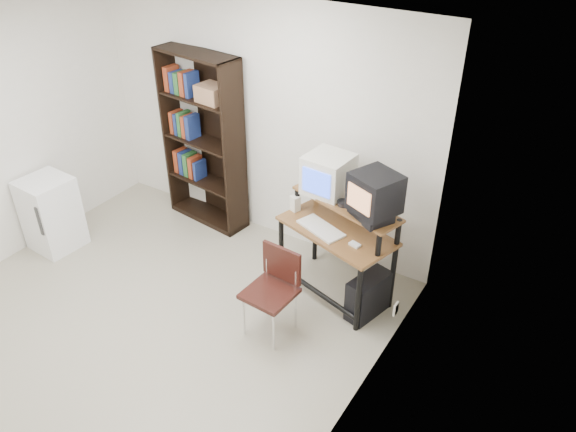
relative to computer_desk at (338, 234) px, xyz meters
The scene contains 18 objects.
floor 2.01m from the computer_desk, 131.48° to the right, with size 4.00×4.00×0.01m, color #B2AB93.
ceiling 2.70m from the computer_desk, 131.48° to the right, with size 4.00×4.00×0.01m, color white.
back_wall 1.52m from the computer_desk, 155.18° to the left, with size 4.00×0.01×2.60m, color white.
right_wall 1.72m from the computer_desk, 62.32° to the right, with size 0.01×4.00×2.60m, color white.
computer_desk is the anchor object (origin of this frame).
crt_monitor 0.56m from the computer_desk, 140.06° to the left, with size 0.43×0.43×0.38m.
vcr 0.46m from the computer_desk, ahead, with size 0.36×0.26×0.08m, color black.
crt_tv 0.64m from the computer_desk, ahead, with size 0.48×0.48×0.35m.
cd_spindle 0.32m from the computer_desk, 55.40° to the left, with size 0.12×0.12×0.05m, color #26262B.
keyboard 0.17m from the computer_desk, 144.57° to the right, with size 0.47×0.21×0.04m, color silver.
mousepad 0.32m from the computer_desk, 34.57° to the right, with size 0.22×0.18×0.01m, color black.
mouse 0.31m from the computer_desk, 33.17° to the right, with size 0.10×0.06×0.03m, color white.
desk_speaker 0.53m from the computer_desk, behind, with size 0.08×0.07×0.17m, color silver.
pc_tower 0.64m from the computer_desk, 18.20° to the right, with size 0.20×0.45×0.42m, color black.
school_chair 0.80m from the computer_desk, 106.86° to the right, with size 0.44×0.44×0.82m.
bookshelf 1.99m from the computer_desk, 167.03° to the left, with size 1.03×0.45×1.98m.
mini_fridge 3.13m from the computer_desk, 162.61° to the right, with size 0.51×0.52×0.82m.
wall_outlet 0.87m from the computer_desk, 20.20° to the right, with size 0.02×0.08×0.12m, color beige.
Camera 1 is at (3.15, -2.50, 3.62)m, focal length 35.00 mm.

